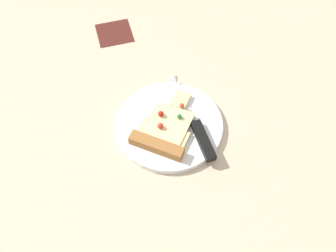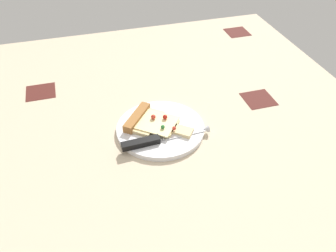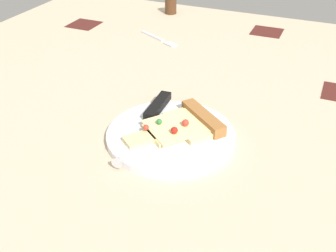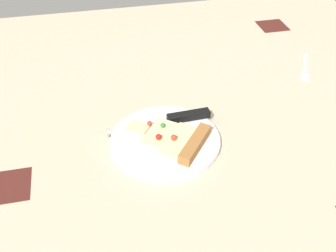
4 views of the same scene
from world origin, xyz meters
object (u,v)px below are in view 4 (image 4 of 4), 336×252
object	(u,v)px
plate	(165,141)
knife	(169,120)
pizza_slice	(176,139)
fork	(305,67)

from	to	relation	value
plate	knife	size ratio (longest dim) A/B	1.00
plate	pizza_slice	size ratio (longest dim) A/B	1.30
pizza_slice	knife	distance (cm)	7.14
knife	plate	bearing A→B (deg)	155.83
plate	knife	bearing A→B (deg)	-111.44
knife	fork	size ratio (longest dim) A/B	1.67
plate	knife	distance (cm)	6.07
fork	knife	bearing A→B (deg)	48.88
knife	fork	bearing A→B (deg)	-71.01
knife	fork	xyz separation A→B (cm)	(-42.86, -17.07, -1.58)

